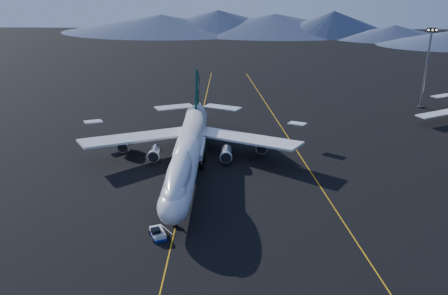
{
  "coord_description": "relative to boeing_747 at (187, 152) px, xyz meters",
  "views": [
    {
      "loc": [
        12.61,
        -114.78,
        52.69
      ],
      "look_at": [
        9.05,
        2.59,
        6.0
      ],
      "focal_mm": 40.0,
      "sensor_mm": 36.0,
      "label": 1
    }
  ],
  "objects": [
    {
      "name": "floodlight_mast",
      "position": [
        77.9,
        58.88,
        8.42
      ],
      "size": [
        3.47,
        2.6,
        28.09
      ],
      "rotation": [
        0.0,
        0.0,
        0.31
      ],
      "color": "black",
      "rests_on": "ground"
    },
    {
      "name": "taxiway_line_side",
      "position": [
        30.0,
        9.97,
        -5.8
      ],
      "size": [
        28.08,
        198.09,
        0.01
      ],
      "primitive_type": "cube",
      "rotation": [
        0.0,
        0.0,
        0.14
      ],
      "color": "orange",
      "rests_on": "ground"
    },
    {
      "name": "ground",
      "position": [
        -0.0,
        -0.03,
        -5.81
      ],
      "size": [
        500.0,
        500.0,
        0.0
      ],
      "primitive_type": "plane",
      "color": "black",
      "rests_on": "ground"
    },
    {
      "name": "taxiway_line_main",
      "position": [
        -0.0,
        -0.03,
        -5.8
      ],
      "size": [
        0.25,
        220.0,
        0.01
      ],
      "primitive_type": "cube",
      "color": "orange",
      "rests_on": "ground"
    },
    {
      "name": "pushback_tug",
      "position": [
        -3.0,
        -30.4,
        -5.16
      ],
      "size": [
        4.1,
        5.36,
        2.09
      ],
      "rotation": [
        0.0,
        0.0,
        0.41
      ],
      "color": "silver",
      "rests_on": "ground"
    },
    {
      "name": "boeing_747",
      "position": [
        0.0,
        0.0,
        0.0
      ],
      "size": [
        59.62,
        72.43,
        19.37
      ],
      "color": "silver",
      "rests_on": "ground"
    }
  ]
}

